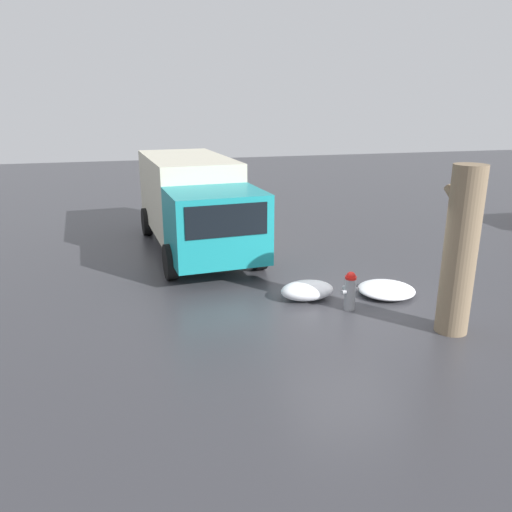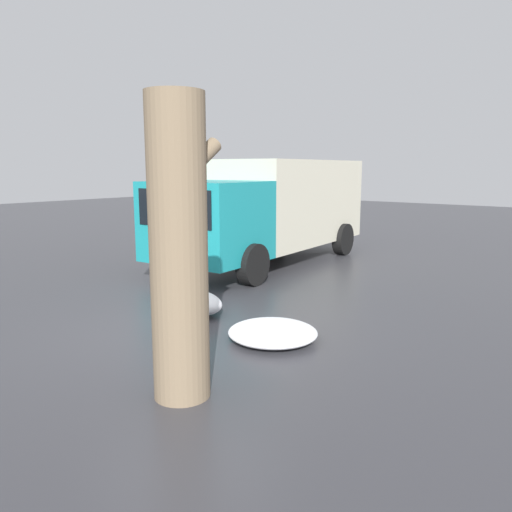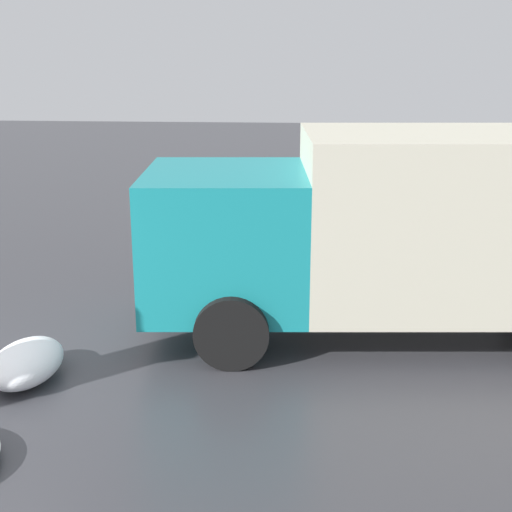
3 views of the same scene
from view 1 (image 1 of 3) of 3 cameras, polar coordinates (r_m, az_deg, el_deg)
name	(u,v)px [view 1 (image 1 of 3)]	position (r m, az deg, el deg)	size (l,w,h in m)	color
ground_plane	(349,309)	(10.97, 10.57, -6.03)	(60.00, 60.00, 0.00)	#38383D
fire_hydrant	(350,290)	(10.81, 10.69, -3.87)	(0.35, 0.44, 0.86)	gray
tree_trunk	(460,251)	(10.00, 22.30, 0.54)	(0.93, 0.61, 3.23)	#7F6B51
delivery_truck	(194,200)	(14.97, -7.15, 6.33)	(7.11, 3.02, 2.67)	teal
snow_pile_by_hydrant	(307,290)	(11.31, 5.86, -3.92)	(0.77, 1.22, 0.42)	white
snow_pile_curbside	(386,290)	(11.93, 14.67, -3.73)	(1.28, 1.31, 0.24)	white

